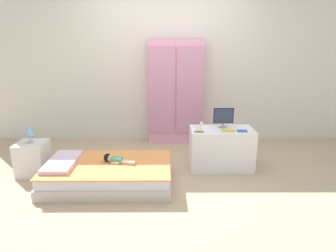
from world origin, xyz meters
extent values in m
cube|color=tan|center=(0.00, 0.00, -0.01)|extent=(10.00, 10.00, 0.02)
cube|color=silver|center=(0.00, 1.57, 1.35)|extent=(6.40, 0.05, 2.70)
cube|color=beige|center=(-0.66, -0.13, 0.06)|extent=(1.44, 0.88, 0.13)
cube|color=silver|center=(-0.66, -0.13, 0.18)|extent=(1.40, 0.84, 0.11)
cube|color=#EA934C|center=(-0.66, -0.13, 0.25)|extent=(1.43, 0.87, 0.02)
cube|color=silver|center=(-1.19, -0.13, 0.28)|extent=(0.31, 0.63, 0.05)
cube|color=#4CA375|center=(-0.56, -0.10, 0.29)|extent=(0.15, 0.11, 0.06)
cube|color=#DBB293|center=(-0.42, -0.12, 0.27)|extent=(0.16, 0.08, 0.04)
cube|color=#DBB293|center=(-0.43, -0.16, 0.27)|extent=(0.16, 0.08, 0.04)
cube|color=#DBB293|center=(-0.55, -0.05, 0.27)|extent=(0.10, 0.05, 0.03)
cube|color=#DBB293|center=(-0.58, -0.15, 0.27)|extent=(0.10, 0.05, 0.03)
sphere|color=#DBB293|center=(-0.66, -0.07, 0.30)|extent=(0.09, 0.09, 0.09)
sphere|color=black|center=(-0.68, -0.07, 0.30)|extent=(0.10, 0.10, 0.10)
cube|color=silver|center=(-1.65, 0.14, 0.21)|extent=(0.35, 0.35, 0.42)
cylinder|color=#B7B2AD|center=(-1.65, 0.14, 0.42)|extent=(0.07, 0.07, 0.01)
cylinder|color=#B7B2AD|center=(-1.65, 0.14, 0.48)|extent=(0.02, 0.02, 0.09)
cone|color=#7AB2E0|center=(-1.65, 0.14, 0.58)|extent=(0.10, 0.10, 0.11)
cube|color=#E599BC|center=(0.16, 1.41, 0.83)|extent=(0.87, 0.23, 1.65)
cube|color=#C986A6|center=(-0.06, 1.29, 0.87)|extent=(0.41, 0.02, 1.35)
cube|color=#C986A6|center=(0.38, 1.29, 0.87)|extent=(0.41, 0.02, 1.35)
sphere|color=gold|center=(0.12, 1.27, 0.83)|extent=(0.02, 0.02, 0.02)
sphere|color=gold|center=(0.20, 1.27, 0.83)|extent=(0.02, 0.02, 0.02)
cube|color=white|center=(0.73, 0.32, 0.27)|extent=(0.80, 0.44, 0.53)
cylinder|color=#99999E|center=(0.75, 0.40, 0.54)|extent=(0.10, 0.10, 0.01)
cylinder|color=#99999E|center=(0.75, 0.40, 0.57)|extent=(0.02, 0.02, 0.05)
cube|color=black|center=(0.75, 0.40, 0.69)|extent=(0.26, 0.02, 0.20)
cube|color=#28334C|center=(0.75, 0.39, 0.69)|extent=(0.24, 0.01, 0.18)
cube|color=#8E6642|center=(0.41, 0.21, 0.54)|extent=(0.11, 0.01, 0.01)
cube|color=#8E6642|center=(0.41, 0.18, 0.54)|extent=(0.11, 0.01, 0.01)
cube|color=white|center=(0.41, 0.19, 0.59)|extent=(0.07, 0.03, 0.04)
cylinder|color=white|center=(0.44, 0.20, 0.56)|extent=(0.01, 0.01, 0.03)
cylinder|color=white|center=(0.44, 0.18, 0.56)|extent=(0.01, 0.01, 0.03)
cylinder|color=white|center=(0.39, 0.20, 0.56)|extent=(0.01, 0.01, 0.03)
cylinder|color=white|center=(0.39, 0.18, 0.56)|extent=(0.01, 0.01, 0.03)
cylinder|color=white|center=(0.44, 0.19, 0.62)|extent=(0.02, 0.02, 0.02)
sphere|color=white|center=(0.44, 0.19, 0.65)|extent=(0.04, 0.04, 0.04)
cube|color=gold|center=(0.79, 0.23, 0.54)|extent=(0.16, 0.08, 0.01)
cube|color=blue|center=(0.96, 0.23, 0.54)|extent=(0.12, 0.09, 0.01)
camera|label=1|loc=(0.01, -3.31, 1.62)|focal=31.80mm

